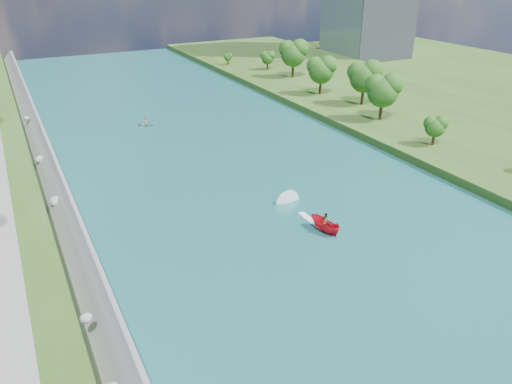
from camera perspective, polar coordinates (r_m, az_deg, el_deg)
ground at (r=59.82m, az=6.57°, el=-5.67°), size 260.00×260.00×0.00m
river_water at (r=75.25m, az=-1.78°, el=1.32°), size 55.00×240.00×0.10m
berm_east at (r=104.77m, az=23.61°, el=6.61°), size 44.00×240.00×1.50m
riprap_bank at (r=67.90m, az=-21.58°, el=-1.71°), size 3.67×236.00×4.20m
trees_east at (r=107.76m, az=12.61°, el=11.75°), size 12.87×137.67×11.49m
motorboat at (r=62.55m, az=7.23°, el=-3.32°), size 3.60×19.15×2.23m
raft at (r=102.60m, az=-12.46°, el=7.63°), size 3.77×3.57×1.70m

